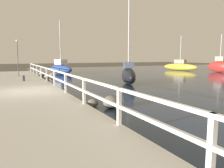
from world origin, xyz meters
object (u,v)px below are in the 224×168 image
Objects in this scene: mooring_bollard at (24,78)px; sailboat_blue at (61,68)px; sailboat_black at (128,75)px; sailboat_red at (220,66)px; dock_lamp at (17,53)px; sailboat_yellow at (180,66)px.

sailboat_blue is (4.93, 9.29, 0.20)m from mooring_bollard.
sailboat_black reaches higher than mooring_bollard.
mooring_bollard is 0.07× the size of sailboat_blue.
sailboat_blue is at bearing 62.05° from mooring_bollard.
mooring_bollard is 0.09× the size of sailboat_red.
dock_lamp is 0.60× the size of sailboat_yellow.
dock_lamp is (-0.16, 3.88, 1.97)m from mooring_bollard.
sailboat_yellow is at bearing -21.53° from sailboat_blue.
sailboat_red reaches higher than dock_lamp.
sailboat_yellow is at bearing 58.96° from sailboat_black.
sailboat_yellow is 19.56m from sailboat_black.
sailboat_black is at bearing -173.29° from sailboat_red.
sailboat_blue reaches higher than mooring_bollard.
sailboat_red is at bearing 41.02° from sailboat_black.
mooring_bollard is 10.52m from sailboat_blue.
dock_lamp is 0.66× the size of sailboat_red.
mooring_bollard is 4.36m from dock_lamp.
dock_lamp is at bearing 92.36° from mooring_bollard.
sailboat_blue is (-2.44, 12.46, -0.02)m from sailboat_black.
mooring_bollard is 0.06× the size of sailboat_black.
sailboat_black reaches higher than sailboat_yellow.
sailboat_blue is at bearing 46.75° from dock_lamp.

